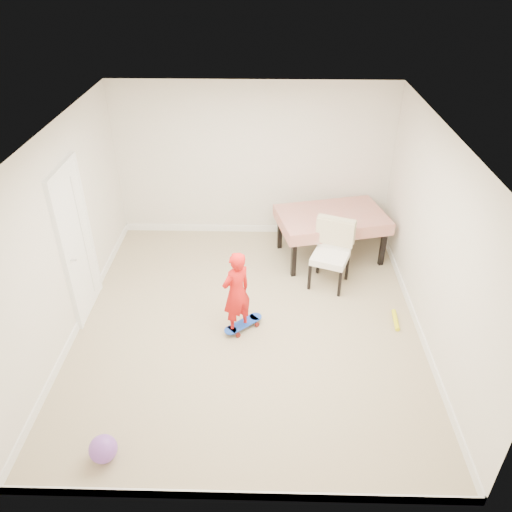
{
  "coord_description": "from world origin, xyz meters",
  "views": [
    {
      "loc": [
        0.23,
        -5.15,
        4.38
      ],
      "look_at": [
        0.1,
        0.2,
        0.95
      ],
      "focal_mm": 35.0,
      "sensor_mm": 36.0,
      "label": 1
    }
  ],
  "objects_px": {
    "dining_chair": "(330,255)",
    "skateboard": "(243,326)",
    "dining_table": "(330,235)",
    "child": "(236,294)",
    "balloon": "(103,449)"
  },
  "relations": [
    {
      "from": "child",
      "to": "dining_table",
      "type": "bearing_deg",
      "value": -167.67
    },
    {
      "from": "dining_chair",
      "to": "balloon",
      "type": "relative_size",
      "value": 3.61
    },
    {
      "from": "dining_table",
      "to": "child",
      "type": "distance_m",
      "value": 2.32
    },
    {
      "from": "dining_table",
      "to": "dining_chair",
      "type": "xyz_separation_m",
      "value": [
        -0.09,
        -0.79,
        0.12
      ]
    },
    {
      "from": "skateboard",
      "to": "dining_table",
      "type": "bearing_deg",
      "value": 12.77
    },
    {
      "from": "skateboard",
      "to": "child",
      "type": "height_order",
      "value": "child"
    },
    {
      "from": "dining_table",
      "to": "child",
      "type": "height_order",
      "value": "child"
    },
    {
      "from": "balloon",
      "to": "child",
      "type": "bearing_deg",
      "value": 58.35
    },
    {
      "from": "dining_chair",
      "to": "skateboard",
      "type": "bearing_deg",
      "value": -118.79
    },
    {
      "from": "dining_chair",
      "to": "balloon",
      "type": "distance_m",
      "value": 3.94
    },
    {
      "from": "dining_chair",
      "to": "skateboard",
      "type": "relative_size",
      "value": 1.71
    },
    {
      "from": "child",
      "to": "balloon",
      "type": "xyz_separation_m",
      "value": [
        -1.21,
        -1.96,
        -0.44
      ]
    },
    {
      "from": "balloon",
      "to": "dining_chair",
      "type": "bearing_deg",
      "value": 50.39
    },
    {
      "from": "dining_chair",
      "to": "balloon",
      "type": "height_order",
      "value": "dining_chair"
    },
    {
      "from": "skateboard",
      "to": "child",
      "type": "relative_size",
      "value": 0.51
    }
  ]
}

